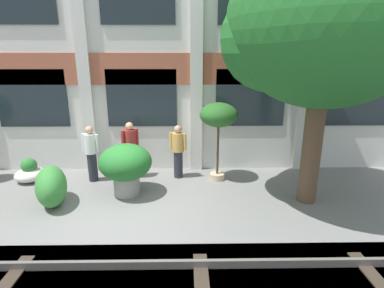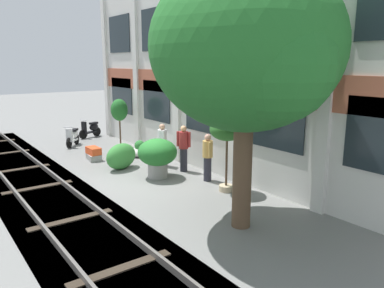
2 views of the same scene
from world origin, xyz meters
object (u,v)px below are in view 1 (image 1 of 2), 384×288
Objects in this scene: potted_plant_wide_bowl at (30,173)px; resident_watching_tracks at (178,150)px; resident_by_doorway at (131,148)px; resident_near_plants at (91,152)px; potted_plant_glazed_jar at (126,165)px; potted_plant_tall_urn at (219,118)px; topiary_hedge at (51,186)px; broadleaf_tree at (326,26)px.

resident_watching_tracks is at bearing 2.84° from potted_plant_wide_bowl.
potted_plant_wide_bowl is 0.51× the size of resident_by_doorway.
resident_near_plants reaches higher than resident_watching_tracks.
potted_plant_glazed_jar is at bearing -17.27° from potted_plant_wide_bowl.
potted_plant_glazed_jar is 1.46m from resident_near_plants.
potted_plant_tall_urn is at bearing 103.94° from resident_watching_tracks.
potted_plant_wide_bowl is at bearing -64.01° from resident_watching_tracks.
potted_plant_glazed_jar is 1.00× the size of topiary_hedge.
topiary_hedge is at bearing -162.26° from potted_plant_glazed_jar.
potted_plant_tall_urn is (-2.09, 1.38, -2.24)m from broadleaf_tree.
potted_plant_tall_urn reaches higher than resident_by_doorway.
broadleaf_tree is 7.17m from topiary_hedge.
resident_by_doorway reaches higher than resident_near_plants.
potted_plant_tall_urn is at bearing 21.15° from potted_plant_glazed_jar.
resident_watching_tracks is at bearing 154.14° from broadleaf_tree.
potted_plant_tall_urn is 1.67× the size of topiary_hedge.
resident_watching_tracks is at bearing 170.78° from potted_plant_tall_urn.
potted_plant_wide_bowl is at bearing 169.74° from broadleaf_tree.
broadleaf_tree is 8.49m from potted_plant_wide_bowl.
resident_watching_tracks is (-3.22, 1.56, -3.22)m from broadleaf_tree.
resident_by_doorway is 1.06× the size of resident_watching_tracks.
potted_plant_glazed_jar is 0.80× the size of resident_by_doorway.
topiary_hedge is at bearing -79.20° from resident_by_doorway.
broadleaf_tree is 2.69× the size of potted_plant_tall_urn.
potted_plant_glazed_jar is at bearing 174.50° from broadleaf_tree.
potted_plant_glazed_jar is 0.83× the size of resident_near_plants.
resident_by_doorway is at bearing 4.27° from potted_plant_wide_bowl.
potted_plant_wide_bowl is 0.38× the size of potted_plant_tall_urn.
resident_by_doorway is 2.36m from topiary_hedge.
potted_plant_glazed_jar is (-4.52, 0.44, -3.26)m from broadleaf_tree.
broadleaf_tree is at bearing -10.26° from potted_plant_wide_bowl.
topiary_hedge is at bearing -160.22° from potted_plant_tall_urn.
resident_watching_tracks is at bearing 111.19° from resident_near_plants.
potted_plant_tall_urn is 4.58m from topiary_hedge.
potted_plant_wide_bowl is at bearing -179.72° from potted_plant_tall_urn.
resident_near_plants is at bearing -179.41° from potted_plant_tall_urn.
resident_watching_tracks is (-1.13, 0.18, -0.98)m from potted_plant_tall_urn.
resident_near_plants is (-1.07, -0.23, -0.03)m from resident_by_doorway.
potted_plant_wide_bowl is 5.61m from potted_plant_tall_urn.
topiary_hedge is (-2.98, -1.66, -0.37)m from resident_watching_tracks.
resident_watching_tracks is (4.25, 0.21, 0.59)m from potted_plant_wide_bowl.
topiary_hedge is (-6.20, -0.10, -3.59)m from broadleaf_tree.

